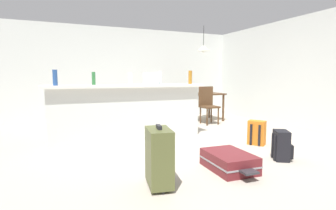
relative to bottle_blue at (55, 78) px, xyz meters
The scene contains 18 objects.
ground_plane 2.36m from the bottle_blue, 12.63° to the right, with size 13.00×13.00×0.05m, color #ADA393.
wall_back 3.28m from the bottle_blue, 52.66° to the left, with size 6.60×0.10×2.50m, color silver.
wall_right 5.04m from the bottle_blue, ahead, with size 0.10×6.00×2.50m, color silver.
partition_half_wall 1.41m from the bottle_blue, ahead, with size 2.80×0.20×0.98m, color silver.
bar_countertop 1.24m from the bottle_blue, ahead, with size 2.96×0.40×0.05m, color white.
bottle_blue is the anchor object (origin of this frame).
bottle_green 0.63m from the bottle_blue, ahead, with size 0.06×0.06×0.23m, color #2D6B38.
bottle_white 1.25m from the bottle_blue, ahead, with size 0.08×0.08×0.22m, color silver.
bottle_clear 1.89m from the bottle_blue, ahead, with size 0.06×0.06×0.25m, color silver.
bottle_amber 2.48m from the bottle_blue, ahead, with size 0.07×0.07×0.26m, color #9E661E.
grocery_bag 1.69m from the bottle_blue, ahead, with size 0.26×0.18×0.22m, color silver.
dining_table 3.91m from the bottle_blue, 22.45° to the left, with size 1.10×0.80×0.74m.
dining_chair_near_partition 3.70m from the bottle_blue, 15.93° to the left, with size 0.40×0.40×0.93m.
pendant_lamp 3.99m from the bottle_blue, 21.86° to the left, with size 0.34×0.34×0.69m.
suitcase_flat_maroon 2.99m from the bottle_blue, 45.15° to the right, with size 0.53×0.84×0.22m.
suitcase_upright_olive 2.47m from the bottle_blue, 65.33° to the right, with size 0.32×0.48×0.67m.
backpack_black 3.63m from the bottle_blue, 33.79° to the right, with size 0.33×0.33×0.42m.
backpack_orange 3.51m from the bottle_blue, 19.57° to the right, with size 0.33×0.34×0.42m.
Camera 1 is at (-2.02, -4.23, 1.18)m, focal length 28.39 mm.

